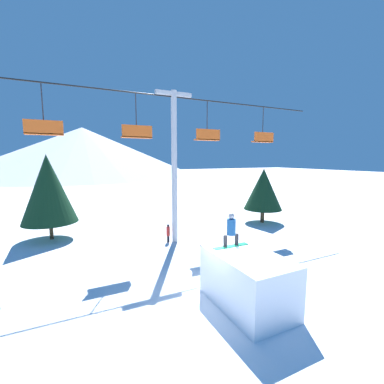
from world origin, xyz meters
name	(u,v)px	position (x,y,z in m)	size (l,w,h in m)	color
ground_plane	(210,300)	(0.00, 0.00, 0.00)	(220.00, 220.00, 0.00)	white
mountain_ridge	(83,151)	(0.00, 84.43, 7.77)	(72.85, 72.85, 15.53)	silver
snow_ramp	(247,280)	(1.08, -0.92, 1.01)	(2.14, 3.57, 2.01)	white
snowboarder	(231,230)	(1.03, 0.11, 2.71)	(1.58, 0.36, 1.40)	#1E9E6B
chairlift	(174,150)	(1.46, 7.26, 6.14)	(22.71, 0.44, 9.81)	#B2B2B7
pine_tree_near	(263,189)	(10.35, 8.85, 2.94)	(3.25, 3.25, 4.72)	#4C3823
pine_tree_far	(48,189)	(-6.07, 11.50, 3.52)	(3.58, 3.58, 5.87)	#4C3823
distant_skier	(168,232)	(1.01, 7.38, 0.67)	(0.24, 0.24, 1.23)	black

